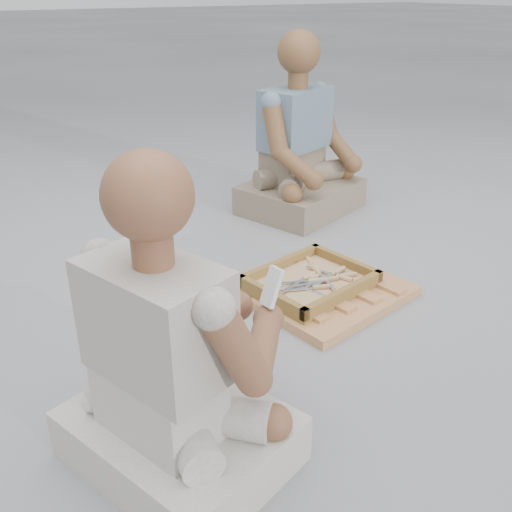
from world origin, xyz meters
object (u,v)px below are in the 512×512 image
carved_panel (336,297)px  companion (300,154)px  tool_tray (310,282)px  craftsman (174,369)px

carved_panel → companion: companion is taller
tool_tray → companion: (0.54, 0.85, 0.26)m
carved_panel → tool_tray: tool_tray is taller
tool_tray → companion: bearing=57.6°
craftsman → companion: bearing=116.4°
craftsman → companion: size_ratio=0.90×
carved_panel → companion: 1.11m
carved_panel → craftsman: 1.05m
tool_tray → craftsman: bearing=-146.9°
tool_tray → carved_panel: bearing=-58.3°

